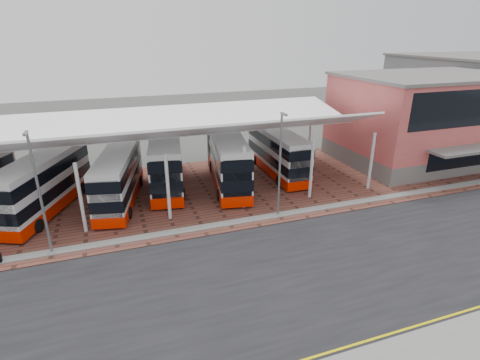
% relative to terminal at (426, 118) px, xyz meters
% --- Properties ---
extents(ground, '(140.00, 140.00, 0.00)m').
position_rel_terminal_xyz_m(ground, '(-23.00, -13.92, -4.66)').
color(ground, '#414440').
extents(road, '(120.00, 14.00, 0.02)m').
position_rel_terminal_xyz_m(road, '(-23.00, -14.92, -4.65)').
color(road, black).
rests_on(road, ground).
extents(forecourt, '(72.00, 16.00, 0.06)m').
position_rel_terminal_xyz_m(forecourt, '(-21.00, -0.92, -4.63)').
color(forecourt, brown).
rests_on(forecourt, ground).
extents(north_kerb, '(120.00, 0.80, 0.14)m').
position_rel_terminal_xyz_m(north_kerb, '(-23.00, -7.72, -4.59)').
color(north_kerb, slate).
rests_on(north_kerb, ground).
extents(yellow_line_near, '(120.00, 0.12, 0.01)m').
position_rel_terminal_xyz_m(yellow_line_near, '(-23.00, -20.92, -4.63)').
color(yellow_line_near, '#ECD200').
rests_on(yellow_line_near, road).
extents(yellow_line_far, '(120.00, 0.12, 0.01)m').
position_rel_terminal_xyz_m(yellow_line_far, '(-23.00, -20.62, -4.63)').
color(yellow_line_far, '#ECD200').
rests_on(yellow_line_far, road).
extents(canopy, '(37.00, 11.63, 7.07)m').
position_rel_terminal_xyz_m(canopy, '(-29.00, 0.01, 1.14)').
color(canopy, silver).
rests_on(canopy, ground).
extents(terminal, '(18.40, 14.40, 9.25)m').
position_rel_terminal_xyz_m(terminal, '(0.00, 0.00, 0.00)').
color(terminal, '#615D5B').
rests_on(terminal, ground).
extents(lamp_west, '(0.16, 0.90, 8.07)m').
position_rel_terminal_xyz_m(lamp_west, '(-37.00, -7.65, -0.30)').
color(lamp_west, slate).
rests_on(lamp_west, ground).
extents(lamp_east, '(0.16, 0.90, 8.07)m').
position_rel_terminal_xyz_m(lamp_east, '(-21.00, -7.65, -0.30)').
color(lamp_east, slate).
rests_on(lamp_east, ground).
extents(bus_1, '(6.47, 10.86, 4.43)m').
position_rel_terminal_xyz_m(bus_1, '(-37.91, -0.84, -2.40)').
color(bus_1, silver).
rests_on(bus_1, forecourt).
extents(bus_2, '(4.54, 10.54, 4.23)m').
position_rel_terminal_xyz_m(bus_2, '(-32.33, -1.00, -2.50)').
color(bus_2, silver).
rests_on(bus_2, forecourt).
extents(bus_3, '(4.40, 11.61, 4.67)m').
position_rel_terminal_xyz_m(bus_3, '(-28.05, 1.40, -2.28)').
color(bus_3, silver).
rests_on(bus_3, forecourt).
extents(bus_4, '(4.54, 11.58, 4.66)m').
position_rel_terminal_xyz_m(bus_4, '(-22.69, -0.23, -2.29)').
color(bus_4, silver).
rests_on(bus_4, forecourt).
extents(bus_5, '(2.84, 10.56, 4.33)m').
position_rel_terminal_xyz_m(bus_5, '(-17.18, 0.95, -2.45)').
color(bus_5, silver).
rests_on(bus_5, forecourt).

